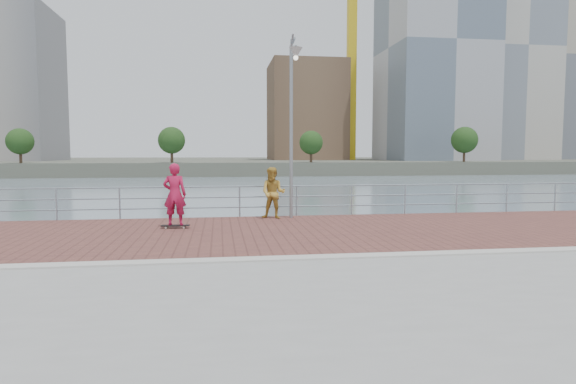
{
  "coord_description": "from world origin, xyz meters",
  "views": [
    {
      "loc": [
        -1.73,
        -10.07,
        2.3
      ],
      "look_at": [
        0.0,
        2.0,
        1.3
      ],
      "focal_mm": 30.0,
      "sensor_mm": 36.0,
      "label": 1
    }
  ],
  "objects": [
    {
      "name": "water",
      "position": [
        0.0,
        0.0,
        -2.0
      ],
      "size": [
        400.0,
        400.0,
        0.0
      ],
      "primitive_type": "plane",
      "color": "slate",
      "rests_on": "ground"
    },
    {
      "name": "brick_lane",
      "position": [
        0.0,
        3.6,
        0.01
      ],
      "size": [
        40.0,
        6.8,
        0.02
      ],
      "primitive_type": "cube",
      "color": "brown",
      "rests_on": "seawall"
    },
    {
      "name": "curb",
      "position": [
        0.0,
        0.0,
        0.03
      ],
      "size": [
        40.0,
        0.4,
        0.06
      ],
      "primitive_type": "cube",
      "color": "#B7B5AD",
      "rests_on": "seawall"
    },
    {
      "name": "far_shore",
      "position": [
        0.0,
        122.5,
        -0.75
      ],
      "size": [
        320.0,
        95.0,
        2.5
      ],
      "primitive_type": "cube",
      "color": "#4C5142",
      "rests_on": "ground"
    },
    {
      "name": "guardrail",
      "position": [
        0.0,
        7.0,
        0.69
      ],
      "size": [
        39.06,
        0.06,
        1.13
      ],
      "color": "#8C9EA8",
      "rests_on": "brick_lane"
    },
    {
      "name": "street_lamp",
      "position": [
        0.76,
        6.06,
        4.25
      ],
      "size": [
        0.44,
        1.27,
        5.98
      ],
      "color": "gray",
      "rests_on": "brick_lane"
    },
    {
      "name": "skateboard",
      "position": [
        -3.07,
        4.66,
        0.1
      ],
      "size": [
        0.86,
        0.29,
        0.1
      ],
      "rotation": [
        0.0,
        0.0,
        -0.09
      ],
      "color": "black",
      "rests_on": "brick_lane"
    },
    {
      "name": "skateboarder",
      "position": [
        -3.07,
        4.66,
        1.05
      ],
      "size": [
        0.73,
        0.51,
        1.88
      ],
      "primitive_type": "imported",
      "rotation": [
        0.0,
        0.0,
        3.05
      ],
      "color": "#B31742",
      "rests_on": "skateboard"
    },
    {
      "name": "bystander",
      "position": [
        0.11,
        6.35,
        0.91
      ],
      "size": [
        1.04,
        0.93,
        1.78
      ],
      "primitive_type": "imported",
      "rotation": [
        0.0,
        0.0,
        -0.35
      ],
      "color": "gold",
      "rests_on": "brick_lane"
    },
    {
      "name": "tower_crane",
      "position": [
        27.36,
        104.0,
        33.5
      ],
      "size": [
        47.0,
        2.0,
        50.7
      ],
      "color": "gold",
      "rests_on": "far_shore"
    },
    {
      "name": "skyline",
      "position": [
        28.46,
        104.53,
        23.02
      ],
      "size": [
        233.0,
        41.0,
        55.13
      ],
      "color": "#ADA38E",
      "rests_on": "far_shore"
    },
    {
      "name": "shoreline_trees",
      "position": [
        -2.29,
        77.0,
        4.31
      ],
      "size": [
        109.56,
        5.05,
        6.73
      ],
      "color": "#473323",
      "rests_on": "far_shore"
    }
  ]
}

